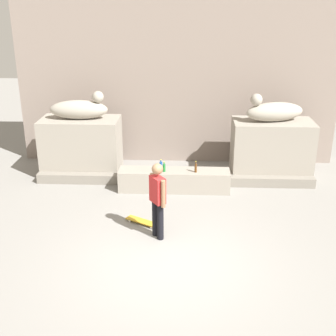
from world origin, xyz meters
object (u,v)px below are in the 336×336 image
(bottle_green, at_px, (164,168))
(skateboard, at_px, (142,221))
(statue_reclining_right, at_px, (273,111))
(skater, at_px, (158,198))
(bottle_brown, at_px, (196,168))
(statue_reclining_left, at_px, (80,109))
(bottle_blue, at_px, (161,165))

(bottle_green, bearing_deg, skateboard, -102.39)
(statue_reclining_right, bearing_deg, skater, 36.80)
(skateboard, height_order, bottle_brown, bottle_brown)
(statue_reclining_left, height_order, bottle_blue, statue_reclining_left)
(bottle_green, distance_m, bottle_brown, 0.82)
(bottle_brown, bearing_deg, skater, -109.15)
(statue_reclining_left, bearing_deg, skateboard, -58.28)
(bottle_green, bearing_deg, statue_reclining_left, 153.75)
(statue_reclining_left, relative_size, bottle_brown, 5.36)
(statue_reclining_left, height_order, statue_reclining_right, same)
(skateboard, distance_m, bottle_brown, 2.26)
(statue_reclining_left, relative_size, bottle_blue, 6.06)
(skateboard, xyz_separation_m, bottle_blue, (0.31, 1.99, 0.60))
(skateboard, distance_m, bottle_green, 1.96)
(skateboard, xyz_separation_m, bottle_green, (0.40, 1.82, 0.60))
(statue_reclining_left, bearing_deg, bottle_blue, -25.56)
(skater, height_order, skateboard, skater)
(bottle_brown, bearing_deg, statue_reclining_right, 29.54)
(statue_reclining_left, relative_size, bottle_green, 6.05)
(statue_reclining_left, height_order, bottle_brown, statue_reclining_left)
(statue_reclining_right, height_order, bottle_green, statue_reclining_right)
(statue_reclining_right, distance_m, skater, 4.68)
(statue_reclining_left, height_order, skateboard, statue_reclining_left)
(skater, relative_size, bottle_green, 6.25)
(statue_reclining_right, xyz_separation_m, bottle_green, (-2.90, -1.16, -1.24))
(skateboard, height_order, bottle_green, bottle_green)
(bottle_blue, bearing_deg, statue_reclining_right, 18.48)
(statue_reclining_right, xyz_separation_m, skater, (-2.90, -3.54, -0.98))
(skater, bearing_deg, statue_reclining_left, 179.29)
(statue_reclining_right, relative_size, bottle_brown, 5.59)
(bottle_green, bearing_deg, bottle_brown, -1.11)
(statue_reclining_right, distance_m, bottle_green, 3.36)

